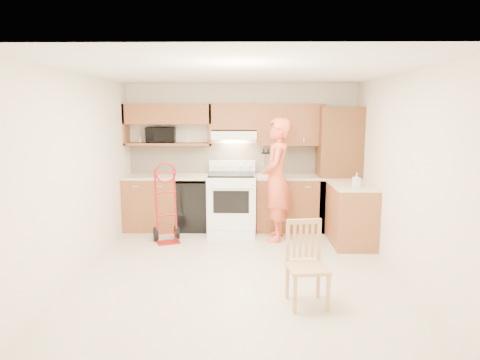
{
  "coord_description": "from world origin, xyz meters",
  "views": [
    {
      "loc": [
        0.08,
        -5.27,
        2.04
      ],
      "look_at": [
        0.0,
        0.5,
        1.1
      ],
      "focal_mm": 32.01,
      "sensor_mm": 36.0,
      "label": 1
    }
  ],
  "objects_px": {
    "range": "(232,198)",
    "hand_truck": "(167,206)",
    "microwave": "(161,135)",
    "dining_chair": "(308,265)",
    "person": "(277,180)"
  },
  "relations": [
    {
      "from": "range",
      "to": "hand_truck",
      "type": "xyz_separation_m",
      "value": [
        -0.99,
        -0.56,
        -0.02
      ]
    },
    {
      "from": "microwave",
      "to": "dining_chair",
      "type": "height_order",
      "value": "microwave"
    },
    {
      "from": "person",
      "to": "dining_chair",
      "type": "distance_m",
      "value": 2.4
    },
    {
      "from": "person",
      "to": "hand_truck",
      "type": "height_order",
      "value": "person"
    },
    {
      "from": "microwave",
      "to": "range",
      "type": "xyz_separation_m",
      "value": [
        1.23,
        -0.33,
        -1.04
      ]
    },
    {
      "from": "range",
      "to": "dining_chair",
      "type": "distance_m",
      "value": 2.89
    },
    {
      "from": "hand_truck",
      "to": "dining_chair",
      "type": "xyz_separation_m",
      "value": [
        1.88,
        -2.19,
        -0.12
      ]
    },
    {
      "from": "range",
      "to": "dining_chair",
      "type": "relative_size",
      "value": 1.33
    },
    {
      "from": "person",
      "to": "dining_chair",
      "type": "height_order",
      "value": "person"
    },
    {
      "from": "range",
      "to": "person",
      "type": "bearing_deg",
      "value": -29.61
    },
    {
      "from": "hand_truck",
      "to": "range",
      "type": "bearing_deg",
      "value": 9.55
    },
    {
      "from": "person",
      "to": "range",
      "type": "bearing_deg",
      "value": -112.35
    },
    {
      "from": "microwave",
      "to": "range",
      "type": "distance_m",
      "value": 1.64
    },
    {
      "from": "microwave",
      "to": "hand_truck",
      "type": "height_order",
      "value": "microwave"
    },
    {
      "from": "range",
      "to": "hand_truck",
      "type": "distance_m",
      "value": 1.14
    }
  ]
}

